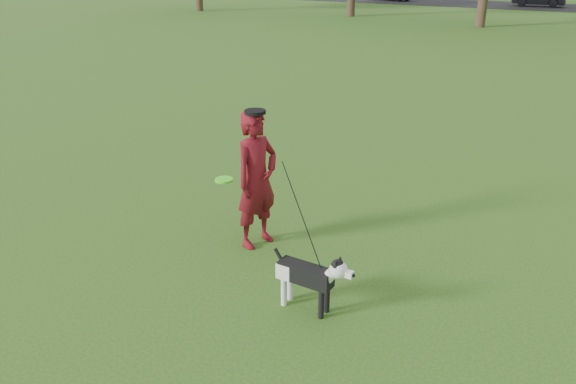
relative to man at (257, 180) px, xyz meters
The scene contains 4 objects.
ground 1.11m from the man, 23.71° to the right, with size 120.00×120.00×0.00m, color #285116.
man is the anchor object (origin of this frame).
dog 1.68m from the man, 35.98° to the right, with size 0.94×0.19×0.71m.
man_held_items 1.05m from the man, 28.62° to the right, with size 1.97×1.08×1.28m.
Camera 1 is at (3.05, -5.02, 3.44)m, focal length 35.00 mm.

